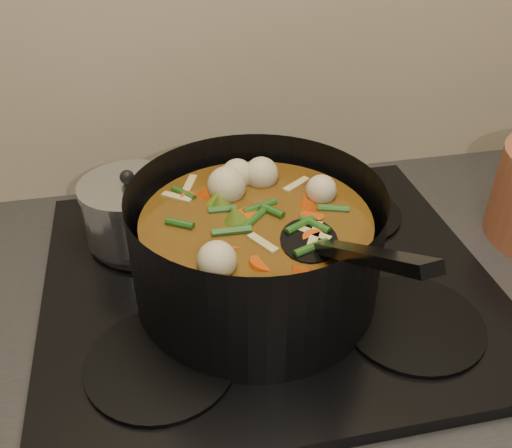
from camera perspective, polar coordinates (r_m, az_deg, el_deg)
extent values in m
cube|color=black|center=(0.84, 1.20, -7.66)|extent=(2.64, 0.64, 0.05)
cube|color=black|center=(0.82, 1.23, -5.84)|extent=(0.62, 0.54, 0.02)
cylinder|color=black|center=(0.70, -9.48, -13.47)|extent=(0.18, 0.18, 0.01)
cylinder|color=black|center=(0.77, 15.43, -9.49)|extent=(0.18, 0.18, 0.01)
cylinder|color=black|center=(0.90, -10.64, -1.20)|extent=(0.18, 0.18, 0.01)
cylinder|color=black|center=(0.95, 8.94, 1.13)|extent=(0.18, 0.18, 0.01)
cylinder|color=black|center=(0.74, 0.00, -2.10)|extent=(0.33, 0.33, 0.16)
cylinder|color=black|center=(0.78, 0.00, -6.48)|extent=(0.32, 0.32, 0.01)
cylinder|color=#5C350F|center=(0.74, 0.00, -2.92)|extent=(0.29, 0.29, 0.11)
cylinder|color=red|center=(0.72, 3.34, 0.77)|extent=(0.03, 0.03, 0.03)
cylinder|color=red|center=(0.77, 2.34, 3.30)|extent=(0.04, 0.04, 0.03)
cylinder|color=red|center=(0.80, -3.95, 4.27)|extent=(0.05, 0.04, 0.03)
cylinder|color=red|center=(0.72, -4.73, 0.67)|extent=(0.03, 0.04, 0.03)
cylinder|color=red|center=(0.66, -5.50, -3.00)|extent=(0.04, 0.04, 0.03)
cylinder|color=red|center=(0.68, 0.72, -1.62)|extent=(0.05, 0.05, 0.03)
cylinder|color=red|center=(0.69, 5.80, -1.12)|extent=(0.04, 0.04, 0.03)
cylinder|color=red|center=(0.76, 7.24, 2.66)|extent=(0.04, 0.03, 0.03)
cylinder|color=red|center=(0.76, 0.53, 2.89)|extent=(0.04, 0.05, 0.03)
cylinder|color=red|center=(0.77, -5.13, 3.05)|extent=(0.04, 0.04, 0.03)
cylinder|color=red|center=(0.71, -3.42, 0.00)|extent=(0.03, 0.03, 0.03)
sphere|color=beige|center=(0.72, 5.27, 1.94)|extent=(0.04, 0.04, 0.04)
sphere|color=beige|center=(0.76, -1.32, 4.04)|extent=(0.04, 0.04, 0.04)
sphere|color=beige|center=(0.69, -5.33, 0.37)|extent=(0.04, 0.04, 0.04)
sphere|color=beige|center=(0.65, 2.16, -1.69)|extent=(0.04, 0.04, 0.04)
sphere|color=beige|center=(0.73, 4.82, 2.55)|extent=(0.04, 0.04, 0.04)
cone|color=olive|center=(0.64, 3.02, -3.30)|extent=(0.04, 0.04, 0.04)
cone|color=olive|center=(0.75, 6.45, 2.60)|extent=(0.04, 0.04, 0.04)
cone|color=olive|center=(0.78, -3.18, 4.29)|extent=(0.04, 0.04, 0.04)
cone|color=olive|center=(0.67, -6.72, -1.28)|extent=(0.04, 0.04, 0.04)
cone|color=olive|center=(0.65, 4.59, -2.77)|extent=(0.04, 0.04, 0.04)
cylinder|color=#204F17|center=(0.75, 1.71, 2.68)|extent=(0.01, 0.04, 0.01)
cylinder|color=#204F17|center=(0.80, -3.28, 4.85)|extent=(0.04, 0.03, 0.01)
cylinder|color=#204F17|center=(0.73, -6.82, 1.78)|extent=(0.04, 0.02, 0.01)
cylinder|color=#204F17|center=(0.68, -4.72, -1.15)|extent=(0.03, 0.04, 0.01)
cylinder|color=#204F17|center=(0.67, -0.16, -1.54)|extent=(0.03, 0.04, 0.01)
cylinder|color=#204F17|center=(0.66, 7.31, -2.73)|extent=(0.04, 0.02, 0.01)
cylinder|color=#204F17|center=(0.73, 6.99, 1.50)|extent=(0.04, 0.04, 0.01)
cylinder|color=#204F17|center=(0.76, 2.51, 3.37)|extent=(0.01, 0.04, 0.01)
cylinder|color=#204F17|center=(0.75, -1.45, 2.74)|extent=(0.04, 0.03, 0.01)
cylinder|color=#204F17|center=(0.74, -8.22, 2.12)|extent=(0.04, 0.02, 0.01)
cylinder|color=#204F17|center=(0.67, -6.31, -1.66)|extent=(0.03, 0.04, 0.01)
cylinder|color=#204F17|center=(0.65, -0.40, -2.59)|extent=(0.03, 0.04, 0.01)
cube|color=tan|center=(0.74, -5.71, 2.11)|extent=(0.05, 0.01, 0.00)
cube|color=tan|center=(0.66, -4.47, -2.17)|extent=(0.02, 0.05, 0.00)
cube|color=tan|center=(0.66, 3.73, -2.52)|extent=(0.05, 0.03, 0.00)
cube|color=tan|center=(0.73, 6.05, 1.67)|extent=(0.04, 0.04, 0.00)
cube|color=tan|center=(0.78, 0.25, 4.05)|extent=(0.03, 0.05, 0.00)
cube|color=tan|center=(0.74, -5.86, 1.94)|extent=(0.05, 0.02, 0.00)
cube|color=tan|center=(0.66, -4.19, -2.32)|extent=(0.01, 0.05, 0.00)
ellipsoid|color=black|center=(0.67, 5.30, -1.76)|extent=(0.09, 0.10, 0.01)
cube|color=black|center=(0.57, 11.11, -3.16)|extent=(0.05, 0.19, 0.12)
cylinder|color=silver|center=(0.88, -12.23, 0.86)|extent=(0.14, 0.14, 0.09)
cylinder|color=silver|center=(0.85, -12.64, 3.66)|extent=(0.15, 0.15, 0.01)
sphere|color=black|center=(0.84, -12.77, 4.59)|extent=(0.02, 0.02, 0.02)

